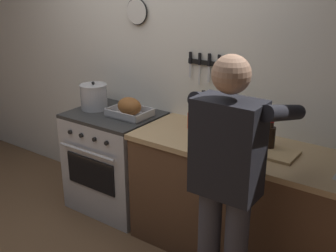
% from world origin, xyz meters
% --- Properties ---
extents(wall_back, '(6.00, 0.13, 2.60)m').
position_xyz_m(wall_back, '(-0.00, 1.35, 1.30)').
color(wall_back, white).
rests_on(wall_back, ground).
extents(counter_block, '(2.03, 0.65, 0.90)m').
position_xyz_m(counter_block, '(1.21, 0.99, 0.46)').
color(counter_block, brown).
rests_on(counter_block, ground).
extents(stove, '(0.76, 0.67, 0.90)m').
position_xyz_m(stove, '(-0.22, 0.99, 0.45)').
color(stove, '#BCBCC1').
rests_on(stove, ground).
extents(person_cook, '(0.51, 0.63, 1.66)m').
position_xyz_m(person_cook, '(1.19, 0.40, 0.95)').
color(person_cook, '#383842').
rests_on(person_cook, ground).
extents(roasting_pan, '(0.35, 0.26, 0.16)m').
position_xyz_m(roasting_pan, '(-0.06, 1.01, 0.97)').
color(roasting_pan, '#B7B7BC').
rests_on(roasting_pan, stove).
extents(stock_pot, '(0.24, 0.24, 0.25)m').
position_xyz_m(stock_pot, '(-0.44, 0.99, 1.01)').
color(stock_pot, '#B7B7BC').
rests_on(stock_pot, stove).
extents(cutting_board, '(0.36, 0.24, 0.02)m').
position_xyz_m(cutting_board, '(1.21, 0.97, 0.91)').
color(cutting_board, tan).
rests_on(cutting_board, counter_block).
extents(bottle_cooking_oil, '(0.06, 0.06, 0.27)m').
position_xyz_m(bottle_cooking_oil, '(0.54, 1.22, 1.01)').
color(bottle_cooking_oil, gold).
rests_on(bottle_cooking_oil, counter_block).
extents(bottle_olive_oil, '(0.06, 0.06, 0.30)m').
position_xyz_m(bottle_olive_oil, '(0.79, 1.12, 1.03)').
color(bottle_olive_oil, '#385623').
rests_on(bottle_olive_oil, counter_block).
extents(bottle_soy_sauce, '(0.06, 0.06, 0.22)m').
position_xyz_m(bottle_soy_sauce, '(1.19, 1.02, 0.99)').
color(bottle_soy_sauce, black).
rests_on(bottle_soy_sauce, counter_block).
extents(bottle_dish_soap, '(0.06, 0.06, 0.20)m').
position_xyz_m(bottle_dish_soap, '(1.05, 1.05, 0.98)').
color(bottle_dish_soap, '#338CCC').
rests_on(bottle_dish_soap, counter_block).
extents(bottle_hot_sauce, '(0.05, 0.05, 0.17)m').
position_xyz_m(bottle_hot_sauce, '(0.52, 1.07, 0.97)').
color(bottle_hot_sauce, red).
rests_on(bottle_hot_sauce, counter_block).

